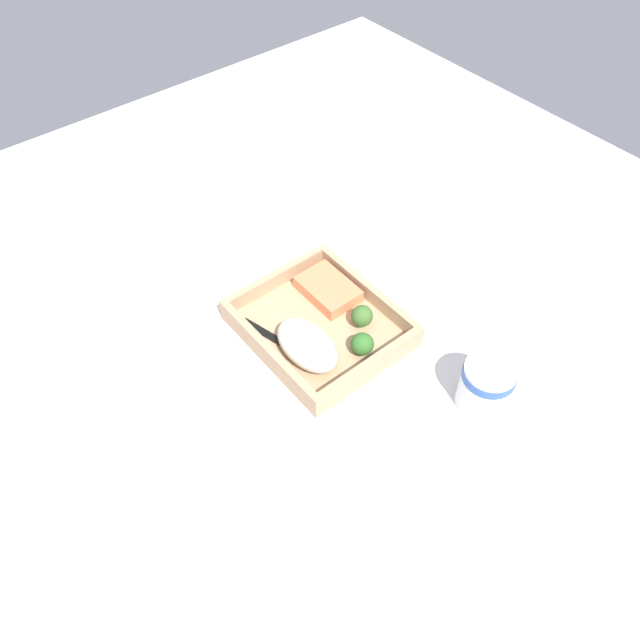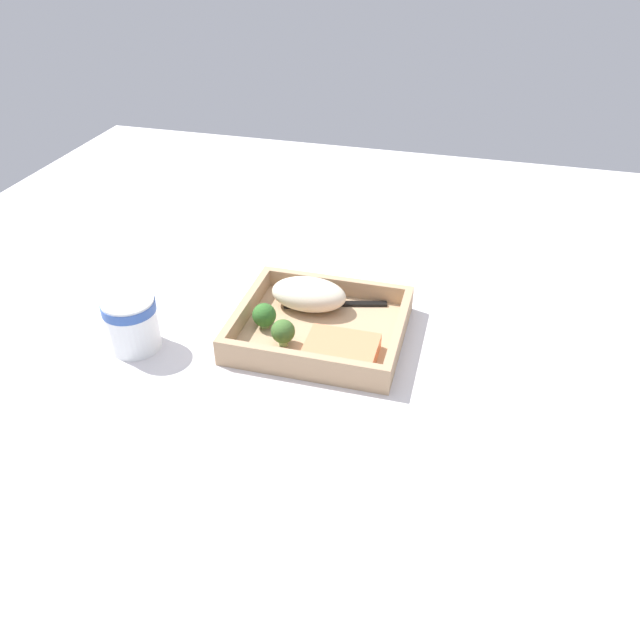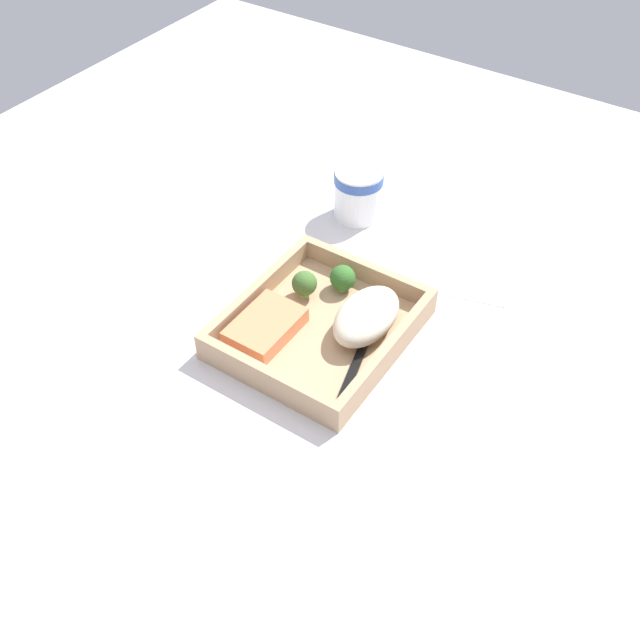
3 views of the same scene
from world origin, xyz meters
TOP-DOWN VIEW (x-y plane):
  - ground_plane at (0.00, 0.00)cm, footprint 160.00×160.00cm
  - takeout_tray at (0.00, 0.00)cm, footprint 24.09×21.05cm
  - tray_rim at (0.00, 0.00)cm, footprint 24.09×21.05cm
  - salmon_fillet at (-4.51, 5.33)cm, footprint 9.80×6.78cm
  - mashed_potatoes at (3.11, -4.99)cm, footprint 11.50×6.92cm
  - broccoli_floret_1 at (3.94, 5.08)cm, footprint 3.39×3.39cm
  - broccoli_floret_2 at (7.93, 1.61)cm, footprint 3.49×3.49cm
  - fork at (0.38, -6.35)cm, footprint 15.69×5.65cm
  - paper_cup at (24.68, 9.46)cm, footprint 7.41×7.41cm
  - receipt_slip at (20.90, -10.25)cm, footprint 13.28×15.68cm

SIDE VIEW (x-z plane):
  - ground_plane at x=0.00cm, z-range -2.00..0.00cm
  - receipt_slip at x=20.90cm, z-range 0.00..0.24cm
  - takeout_tray at x=0.00cm, z-range 0.00..1.20cm
  - fork at x=0.38cm, z-range 1.20..1.64cm
  - salmon_fillet at x=-4.51cm, z-range 1.20..3.42cm
  - tray_rim at x=0.00cm, z-range 1.20..4.04cm
  - broccoli_floret_2 at x=7.93cm, z-range 1.28..5.04cm
  - broccoli_floret_1 at x=3.94cm, z-range 1.41..5.41cm
  - mashed_potatoes at x=3.11cm, z-range 1.20..5.86cm
  - paper_cup at x=24.68cm, z-range 0.46..8.39cm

